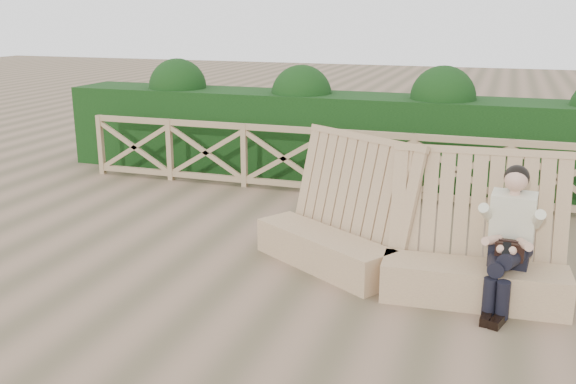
% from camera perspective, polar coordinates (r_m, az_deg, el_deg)
% --- Properties ---
extents(ground, '(60.00, 60.00, 0.00)m').
position_cam_1_polar(ground, '(7.31, 1.17, -7.82)').
color(ground, brown).
rests_on(ground, ground).
extents(bench, '(3.61, 1.65, 1.55)m').
position_cam_1_polar(bench, '(7.24, 9.69, -4.98)').
color(bench, '#9A7558').
rests_on(bench, ground).
extents(woman, '(0.46, 0.94, 1.46)m').
position_cam_1_polar(woman, '(6.82, 19.08, -3.65)').
color(woman, black).
rests_on(woman, ground).
extents(guardrail, '(10.10, 0.09, 1.10)m').
position_cam_1_polar(guardrail, '(10.36, 7.08, 2.43)').
color(guardrail, '#917654').
rests_on(guardrail, ground).
extents(hedge, '(12.00, 1.20, 1.50)m').
position_cam_1_polar(hedge, '(11.47, 8.36, 4.69)').
color(hedge, black).
rests_on(hedge, ground).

